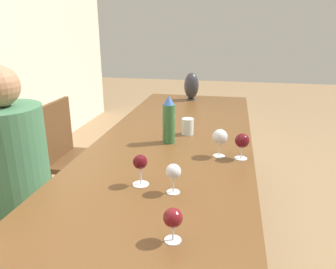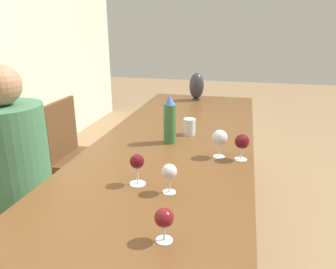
{
  "view_description": "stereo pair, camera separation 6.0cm",
  "coord_description": "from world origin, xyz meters",
  "px_view_note": "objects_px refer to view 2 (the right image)",
  "views": [
    {
      "loc": [
        -1.58,
        -0.32,
        1.42
      ],
      "look_at": [
        0.05,
        0.0,
        0.86
      ],
      "focal_mm": 35.0,
      "sensor_mm": 36.0,
      "label": 1
    },
    {
      "loc": [
        -1.56,
        -0.38,
        1.42
      ],
      "look_at": [
        0.05,
        0.0,
        0.86
      ],
      "focal_mm": 35.0,
      "sensor_mm": 36.0,
      "label": 2
    }
  ],
  "objects_px": {
    "vase": "(197,86)",
    "wine_glass_4": "(220,138)",
    "water_bottle": "(170,120)",
    "water_tumbler": "(189,127)",
    "chair_far": "(79,153)",
    "wine_glass_6": "(169,172)",
    "person_near": "(18,177)",
    "wine_glass_3": "(242,142)",
    "wine_glass_5": "(137,163)",
    "chair_near": "(10,206)",
    "wine_glass_1": "(164,219)"
  },
  "relations": [
    {
      "from": "person_near",
      "to": "wine_glass_5",
      "type": "bearing_deg",
      "value": -98.5
    },
    {
      "from": "chair_near",
      "to": "chair_far",
      "type": "xyz_separation_m",
      "value": [
        0.79,
        0.0,
        0.0
      ]
    },
    {
      "from": "wine_glass_3",
      "to": "person_near",
      "type": "distance_m",
      "value": 1.18
    },
    {
      "from": "wine_glass_4",
      "to": "wine_glass_5",
      "type": "xyz_separation_m",
      "value": [
        -0.39,
        0.32,
        -0.01
      ]
    },
    {
      "from": "wine_glass_1",
      "to": "chair_near",
      "type": "xyz_separation_m",
      "value": [
        0.46,
        0.99,
        -0.36
      ]
    },
    {
      "from": "wine_glass_6",
      "to": "person_near",
      "type": "distance_m",
      "value": 0.88
    },
    {
      "from": "chair_near",
      "to": "person_near",
      "type": "distance_m",
      "value": 0.2
    },
    {
      "from": "wine_glass_4",
      "to": "person_near",
      "type": "bearing_deg",
      "value": 105.78
    },
    {
      "from": "water_bottle",
      "to": "wine_glass_1",
      "type": "relative_size",
      "value": 2.38
    },
    {
      "from": "water_bottle",
      "to": "wine_glass_1",
      "type": "bearing_deg",
      "value": -168.07
    },
    {
      "from": "wine_glass_4",
      "to": "water_tumbler",
      "type": "bearing_deg",
      "value": 33.16
    },
    {
      "from": "wine_glass_4",
      "to": "chair_far",
      "type": "xyz_separation_m",
      "value": [
        0.51,
        1.1,
        -0.39
      ]
    },
    {
      "from": "wine_glass_1",
      "to": "wine_glass_3",
      "type": "bearing_deg",
      "value": -16.96
    },
    {
      "from": "wine_glass_1",
      "to": "chair_near",
      "type": "bearing_deg",
      "value": 65.07
    },
    {
      "from": "water_tumbler",
      "to": "wine_glass_1",
      "type": "xyz_separation_m",
      "value": [
        -1.07,
        -0.1,
        0.03
      ]
    },
    {
      "from": "vase",
      "to": "wine_glass_3",
      "type": "xyz_separation_m",
      "value": [
        -1.32,
        -0.43,
        -0.03
      ]
    },
    {
      "from": "water_tumbler",
      "to": "chair_far",
      "type": "distance_m",
      "value": 0.96
    },
    {
      "from": "vase",
      "to": "wine_glass_1",
      "type": "distance_m",
      "value": 2.06
    },
    {
      "from": "wine_glass_5",
      "to": "wine_glass_6",
      "type": "bearing_deg",
      "value": -105.31
    },
    {
      "from": "water_tumbler",
      "to": "vase",
      "type": "relative_size",
      "value": 0.41
    },
    {
      "from": "wine_glass_1",
      "to": "wine_glass_6",
      "type": "bearing_deg",
      "value": 10.17
    },
    {
      "from": "wine_glass_1",
      "to": "wine_glass_5",
      "type": "xyz_separation_m",
      "value": [
        0.35,
        0.21,
        0.02
      ]
    },
    {
      "from": "vase",
      "to": "wine_glass_4",
      "type": "height_order",
      "value": "vase"
    },
    {
      "from": "vase",
      "to": "wine_glass_4",
      "type": "xyz_separation_m",
      "value": [
        -1.31,
        -0.32,
        -0.02
      ]
    },
    {
      "from": "wine_glass_6",
      "to": "wine_glass_3",
      "type": "bearing_deg",
      "value": -33.6
    },
    {
      "from": "vase",
      "to": "chair_far",
      "type": "height_order",
      "value": "vase"
    },
    {
      "from": "vase",
      "to": "wine_glass_4",
      "type": "distance_m",
      "value": 1.34
    },
    {
      "from": "wine_glass_3",
      "to": "wine_glass_4",
      "type": "distance_m",
      "value": 0.11
    },
    {
      "from": "wine_glass_3",
      "to": "vase",
      "type": "bearing_deg",
      "value": 18.16
    },
    {
      "from": "wine_glass_6",
      "to": "chair_far",
      "type": "height_order",
      "value": "wine_glass_6"
    },
    {
      "from": "water_bottle",
      "to": "person_near",
      "type": "height_order",
      "value": "person_near"
    },
    {
      "from": "wine_glass_3",
      "to": "chair_far",
      "type": "distance_m",
      "value": 1.37
    },
    {
      "from": "wine_glass_3",
      "to": "chair_far",
      "type": "bearing_deg",
      "value": 66.92
    },
    {
      "from": "water_tumbler",
      "to": "chair_near",
      "type": "height_order",
      "value": "chair_near"
    },
    {
      "from": "wine_glass_3",
      "to": "wine_glass_6",
      "type": "relative_size",
      "value": 1.07
    },
    {
      "from": "chair_far",
      "to": "water_tumbler",
      "type": "bearing_deg",
      "value": -101.38
    },
    {
      "from": "water_bottle",
      "to": "wine_glass_4",
      "type": "distance_m",
      "value": 0.34
    },
    {
      "from": "wine_glass_4",
      "to": "water_bottle",
      "type": "bearing_deg",
      "value": 62.59
    },
    {
      "from": "wine_glass_3",
      "to": "chair_near",
      "type": "distance_m",
      "value": 1.3
    },
    {
      "from": "water_bottle",
      "to": "chair_far",
      "type": "relative_size",
      "value": 0.32
    },
    {
      "from": "chair_far",
      "to": "vase",
      "type": "bearing_deg",
      "value": -44.24
    },
    {
      "from": "person_near",
      "to": "chair_far",
      "type": "bearing_deg",
      "value": 5.96
    },
    {
      "from": "water_tumbler",
      "to": "wine_glass_4",
      "type": "distance_m",
      "value": 0.39
    },
    {
      "from": "vase",
      "to": "wine_glass_1",
      "type": "relative_size",
      "value": 2.11
    },
    {
      "from": "water_bottle",
      "to": "water_tumbler",
      "type": "bearing_deg",
      "value": -27.12
    },
    {
      "from": "wine_glass_4",
      "to": "chair_near",
      "type": "bearing_deg",
      "value": 104.65
    },
    {
      "from": "water_bottle",
      "to": "wine_glass_4",
      "type": "height_order",
      "value": "water_bottle"
    },
    {
      "from": "person_near",
      "to": "wine_glass_3",
      "type": "bearing_deg",
      "value": -76.25
    },
    {
      "from": "wine_glass_5",
      "to": "chair_near",
      "type": "height_order",
      "value": "wine_glass_5"
    },
    {
      "from": "vase",
      "to": "wine_glass_5",
      "type": "distance_m",
      "value": 1.7
    }
  ]
}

